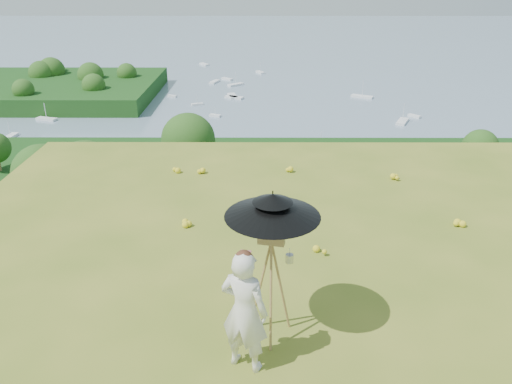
{
  "coord_description": "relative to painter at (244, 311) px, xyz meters",
  "views": [
    {
      "loc": [
        -1.42,
        -5.6,
        4.21
      ],
      "look_at": [
        -1.45,
        1.87,
        0.86
      ],
      "focal_mm": 35.0,
      "sensor_mm": 36.0,
      "label": 1
    }
  ],
  "objects": [
    {
      "name": "wildflowers",
      "position": [
        1.56,
        1.38,
        -0.7
      ],
      "size": [
        10.0,
        10.5,
        0.12
      ],
      "primitive_type": null,
      "color": "yellow",
      "rests_on": "ground"
    },
    {
      "name": "moored_boats",
      "position": [
        -10.94,
        162.13,
        -34.41
      ],
      "size": [
        140.0,
        140.0,
        0.7
      ],
      "primitive_type": null,
      "color": "white",
      "rests_on": "bay_water"
    },
    {
      "name": "field_easel",
      "position": [
        0.3,
        0.53,
        0.05
      ],
      "size": [
        0.74,
        0.74,
        1.63
      ],
      "primitive_type": null,
      "rotation": [
        0.0,
        0.0,
        -0.22
      ],
      "color": "#996C40",
      "rests_on": "ground"
    },
    {
      "name": "ground",
      "position": [
        1.56,
        1.13,
        -0.76
      ],
      "size": [
        14.0,
        14.0,
        0.0
      ],
      "primitive_type": "plane",
      "color": "#5C7421",
      "rests_on": "ground"
    },
    {
      "name": "slope_trees",
      "position": [
        1.56,
        36.13,
        -15.76
      ],
      "size": [
        110.0,
        50.0,
        6.0
      ],
      "primitive_type": null,
      "color": "#254E17",
      "rests_on": "forest_slope"
    },
    {
      "name": "shoreline_tier",
      "position": [
        1.56,
        76.13,
        -36.76
      ],
      "size": [
        170.0,
        28.0,
        8.0
      ],
      "primitive_type": "cube",
      "color": "#6C6856",
      "rests_on": "bay_water"
    },
    {
      "name": "bay_water",
      "position": [
        1.56,
        241.13,
        -34.76
      ],
      "size": [
        700.0,
        700.0,
        0.0
      ],
      "primitive_type": "plane",
      "color": "#758BA7",
      "rests_on": "ground"
    },
    {
      "name": "forest_slope",
      "position": [
        1.56,
        36.13,
        -29.76
      ],
      "size": [
        140.0,
        56.0,
        22.0
      ],
      "primitive_type": "cube",
      "color": "#103B10",
      "rests_on": "bay_water"
    },
    {
      "name": "sun_umbrella",
      "position": [
        0.31,
        0.56,
        0.89
      ],
      "size": [
        1.44,
        1.44,
        0.62
      ],
      "primitive_type": null,
      "rotation": [
        0.0,
        0.0,
        -0.41
      ],
      "color": "black",
      "rests_on": "field_easel"
    },
    {
      "name": "painter",
      "position": [
        0.0,
        0.0,
        0.0
      ],
      "size": [
        0.65,
        0.56,
        1.52
      ],
      "primitive_type": "imported",
      "rotation": [
        0.0,
        0.0,
        2.73
      ],
      "color": "silver",
      "rests_on": "ground"
    },
    {
      "name": "peninsula",
      "position": [
        -73.44,
        156.13,
        -29.76
      ],
      "size": [
        90.0,
        60.0,
        12.0
      ],
      "primitive_type": null,
      "color": "#103B10",
      "rests_on": "bay_water"
    },
    {
      "name": "painter_cap",
      "position": [
        0.0,
        0.0,
        0.72
      ],
      "size": [
        0.23,
        0.26,
        0.1
      ],
      "primitive_type": null,
      "rotation": [
        0.0,
        0.0,
        -0.2
      ],
      "color": "#C76D71",
      "rests_on": "painter"
    },
    {
      "name": "harbor_town",
      "position": [
        1.56,
        76.13,
        -30.26
      ],
      "size": [
        110.0,
        22.0,
        5.0
      ],
      "primitive_type": null,
      "color": "beige",
      "rests_on": "shoreline_tier"
    }
  ]
}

